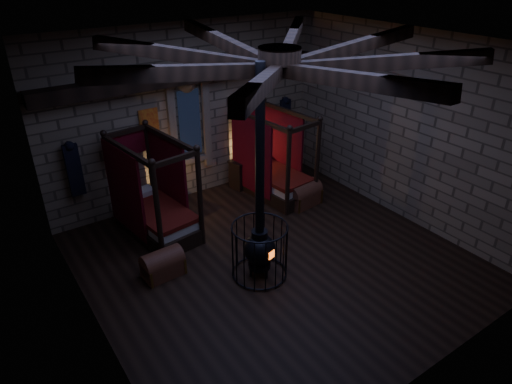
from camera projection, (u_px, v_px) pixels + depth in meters
room at (276, 73)px, 7.54m from camera, size 7.02×7.02×4.29m
bed_left at (155, 211)px, 9.91m from camera, size 1.33×2.17×2.15m
bed_right at (272, 174)px, 11.53m from camera, size 1.27×2.13×2.12m
trunk_left at (163, 264)px, 8.68m from camera, size 0.79×0.52×0.56m
trunk_right at (303, 194)px, 11.10m from camera, size 0.89×0.62×0.62m
nightstand_left at (169, 198)px, 10.82m from camera, size 0.49×0.48×0.79m
nightstand_right at (240, 174)px, 11.87m from camera, size 0.56×0.54×0.83m
stove at (260, 247)px, 8.51m from camera, size 1.06×1.06×4.05m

